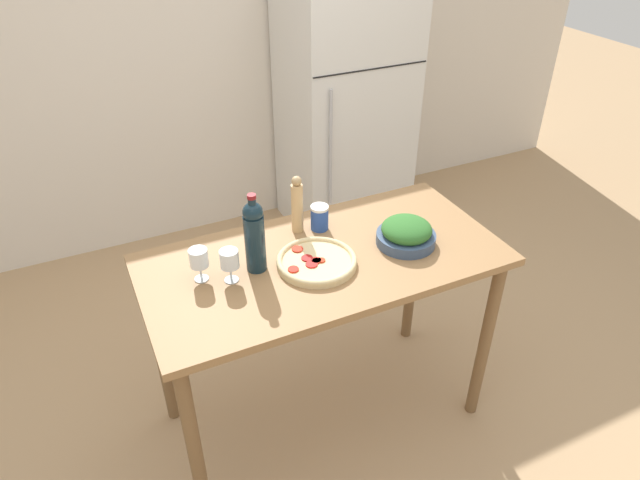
% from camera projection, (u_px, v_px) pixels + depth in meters
% --- Properties ---
extents(ground_plane, '(14.00, 14.00, 0.00)m').
position_uv_depth(ground_plane, '(323.00, 412.00, 2.85)').
color(ground_plane, tan).
extents(wall_back, '(6.40, 0.06, 2.60)m').
position_uv_depth(wall_back, '(189.00, 48.00, 3.62)').
color(wall_back, silver).
rests_on(wall_back, ground_plane).
extents(refrigerator, '(0.80, 0.70, 1.72)m').
position_uv_depth(refrigerator, '(345.00, 111.00, 3.90)').
color(refrigerator, silver).
rests_on(refrigerator, ground_plane).
extents(prep_counter, '(1.47, 0.72, 0.95)m').
position_uv_depth(prep_counter, '(324.00, 282.00, 2.39)').
color(prep_counter, olive).
rests_on(prep_counter, ground_plane).
extents(wine_bottle, '(0.08, 0.08, 0.33)m').
position_uv_depth(wine_bottle, '(254.00, 235.00, 2.16)').
color(wine_bottle, '#142833').
rests_on(wine_bottle, prep_counter).
extents(wine_glass_near, '(0.07, 0.07, 0.14)m').
position_uv_depth(wine_glass_near, '(229.00, 260.00, 2.14)').
color(wine_glass_near, silver).
rests_on(wine_glass_near, prep_counter).
extents(wine_glass_far, '(0.07, 0.07, 0.14)m').
position_uv_depth(wine_glass_far, '(199.00, 259.00, 2.14)').
color(wine_glass_far, silver).
rests_on(wine_glass_far, prep_counter).
extents(pepper_mill, '(0.05, 0.05, 0.26)m').
position_uv_depth(pepper_mill, '(297.00, 205.00, 2.41)').
color(pepper_mill, tan).
rests_on(pepper_mill, prep_counter).
extents(salad_bowl, '(0.25, 0.25, 0.11)m').
position_uv_depth(salad_bowl, '(406.00, 233.00, 2.37)').
color(salad_bowl, '#384C6B').
rests_on(salad_bowl, prep_counter).
extents(homemade_pizza, '(0.32, 0.32, 0.03)m').
position_uv_depth(homemade_pizza, '(317.00, 261.00, 2.26)').
color(homemade_pizza, '#DBC189').
rests_on(homemade_pizza, prep_counter).
extents(salt_canister, '(0.08, 0.08, 0.11)m').
position_uv_depth(salt_canister, '(320.00, 217.00, 2.46)').
color(salt_canister, '#284CA3').
rests_on(salt_canister, prep_counter).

